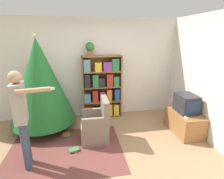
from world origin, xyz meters
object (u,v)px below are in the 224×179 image
armchair (96,126)px  bookshelf (102,88)px  television (186,103)px  christmas_tree (40,81)px  standing_person (21,113)px  potted_plant (90,48)px

armchair → bookshelf: bearing=167.1°
bookshelf → television: bookshelf is taller
television → armchair: size_ratio=0.54×
christmas_tree → bookshelf: bearing=16.7°
armchair → standing_person: standing_person is taller
christmas_tree → potted_plant: size_ratio=6.66×
bookshelf → armchair: size_ratio=1.82×
television → standing_person: (-3.23, -0.58, 0.28)m
armchair → potted_plant: bearing=-178.4°
christmas_tree → standing_person: christmas_tree is taller
standing_person → armchair: bearing=106.1°
television → christmas_tree: bearing=167.5°
television → standing_person: standing_person is taller
television → standing_person: bearing=-169.8°
television → potted_plant: 2.61m
potted_plant → bookshelf: bearing=-1.7°
christmas_tree → armchair: bearing=-30.4°
bookshelf → standing_person: (-1.48, -1.72, 0.15)m
armchair → potted_plant: potted_plant is taller
standing_person → bookshelf: bearing=129.1°
armchair → christmas_tree: bearing=-120.0°
bookshelf → christmas_tree: bearing=-163.3°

